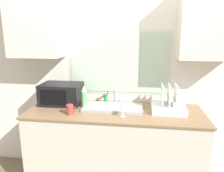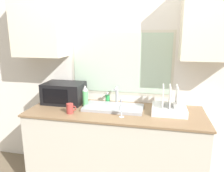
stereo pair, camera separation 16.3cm
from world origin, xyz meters
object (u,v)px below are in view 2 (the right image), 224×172
Objects in this scene: microwave at (64,93)px; spray_bottle at (85,96)px; soap_bottle at (107,98)px; wine_glass at (122,106)px; dish_rack at (170,107)px; faucet at (117,94)px; mug_near_sink at (70,108)px.

spray_bottle is at bearing -15.37° from microwave.
microwave is 0.31m from spray_bottle.
spray_bottle is at bearing -141.21° from soap_bottle.
dish_rack is at bearing 25.22° from wine_glass.
faucet is 1.65× the size of soap_bottle.
spray_bottle is 1.63× the size of wine_glass.
faucet is at bearing 43.75° from mug_near_sink.
faucet is 0.37m from spray_bottle.
mug_near_sink is at bearing -167.27° from dish_rack.
faucet is at bearing 163.97° from dish_rack.
soap_bottle is at bearing 54.61° from mug_near_sink.
mug_near_sink is at bearing -108.51° from spray_bottle.
faucet is at bearing -10.46° from soap_bottle.
faucet is 0.14m from soap_bottle.
microwave reaches higher than faucet.
dish_rack is at bearing 12.73° from mug_near_sink.
soap_bottle is at bearing 10.41° from microwave.
soap_bottle is 0.86× the size of wine_glass.
wine_glass reaches higher than mug_near_sink.
spray_bottle is at bearing 71.49° from mug_near_sink.
spray_bottle is 2.29× the size of mug_near_sink.
faucet is at bearing 107.34° from wine_glass.
dish_rack is 3.27× the size of mug_near_sink.
faucet is 0.61× the size of dish_rack.
wine_glass is at bearing -23.21° from microwave.
wine_glass is at bearing -59.87° from soap_bottle.
soap_bottle is (0.22, 0.18, -0.06)m from spray_bottle.
dish_rack reaches higher than soap_bottle.
faucet is 0.42m from wine_glass.
mug_near_sink is at bearing -179.34° from wine_glass.
spray_bottle is at bearing -155.55° from faucet.
mug_near_sink is (-0.08, -0.25, -0.07)m from spray_bottle.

